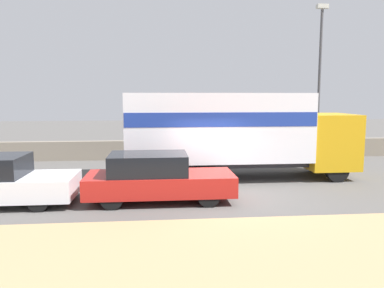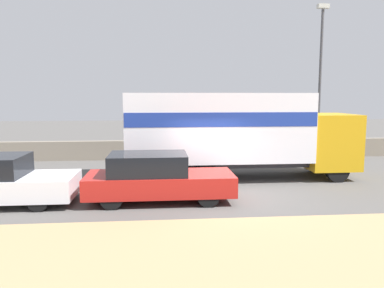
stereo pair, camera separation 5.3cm
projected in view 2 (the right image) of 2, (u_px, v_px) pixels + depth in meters
ground_plane at (215, 198)px, 11.92m from camera, size 80.00×80.00×0.00m
dirt_shoulder_foreground at (255, 270)px, 6.93m from camera, size 60.00×5.84×0.04m
stone_wall_backdrop at (192, 149)px, 19.48m from camera, size 60.00×0.35×0.97m
street_lamp at (320, 72)px, 18.71m from camera, size 0.56×0.28×7.71m
box_truck at (234, 130)px, 14.57m from camera, size 8.89×2.47×3.34m
car_hatchback at (156, 178)px, 11.48m from camera, size 4.50×1.77×1.49m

